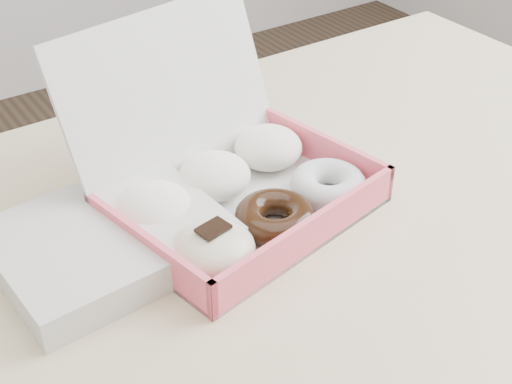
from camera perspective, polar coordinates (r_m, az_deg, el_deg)
table at (r=0.90m, az=3.98°, el=-5.89°), size 1.20×0.80×0.75m
donut_box at (r=0.85m, az=-1.97°, el=0.54°), size 0.34×0.33×0.21m
newspapers at (r=0.80m, az=-11.69°, el=-3.78°), size 0.25×0.21×0.04m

